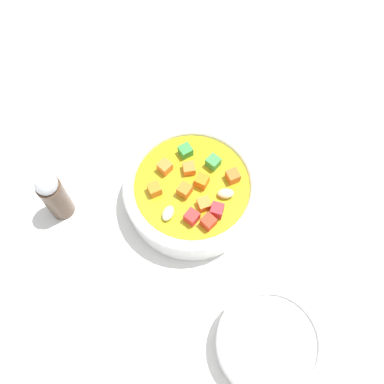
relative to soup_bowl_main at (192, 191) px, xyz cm
name	(u,v)px	position (x,y,z in cm)	size (l,w,h in cm)	color
ground_plane	(192,203)	(0.01, -0.02, -3.58)	(140.00, 140.00, 2.00)	silver
soup_bowl_main	(192,191)	(0.00, 0.00, 0.00)	(15.94, 15.94, 5.60)	white
spoon	(293,123)	(-15.01, -8.20, -2.25)	(21.10, 11.15, 0.71)	silver
side_bowl_small	(270,343)	(-4.80, 18.12, -0.71)	(11.15, 11.15, 3.61)	white
pepper_shaker	(54,195)	(15.60, -1.57, 1.63)	(2.85, 2.85, 8.46)	#4C3828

